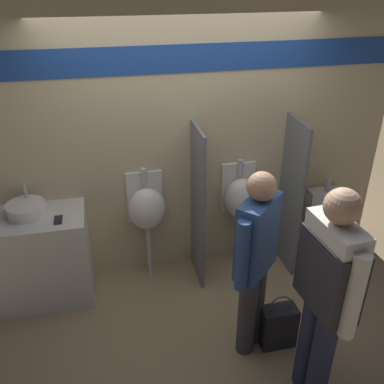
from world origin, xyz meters
The scene contains 13 objects.
ground_plane centered at (0.00, 0.00, 0.00)m, with size 16.00×16.00×0.00m, color #997F5B.
display_wall centered at (0.00, 0.60, 1.36)m, with size 4.21×0.07×2.70m.
sink_counter centered at (-1.51, 0.29, 0.45)m, with size 1.09×0.55×0.90m.
sink_basin centered at (-1.46, 0.35, 0.95)m, with size 0.34×0.34×0.25m.
cell_phone centered at (-1.19, 0.18, 0.90)m, with size 0.07×0.14×0.01m.
divider_near_counter centered at (0.09, 0.32, 0.80)m, with size 0.03×0.50×1.60m.
divider_mid centered at (1.05, 0.32, 0.80)m, with size 0.03×0.50×1.60m.
urinal_near_counter centered at (-0.39, 0.44, 0.77)m, with size 0.37×0.27×1.16m.
urinal_far centered at (0.57, 0.44, 0.77)m, with size 0.37×0.27×1.16m.
toilet centered at (1.53, 0.28, 0.31)m, with size 0.38×0.54×0.89m.
person_in_vest centered at (0.60, -1.22, 1.00)m, with size 0.25×0.60×1.73m.
person_with_lanyard centered at (0.30, -0.69, 0.89)m, with size 0.43×0.42×1.62m.
shopping_bag centered at (0.53, -0.75, 0.20)m, with size 0.29×0.16×0.52m.
Camera 1 is at (-0.73, -3.14, 2.87)m, focal length 40.00 mm.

